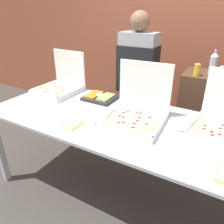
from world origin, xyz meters
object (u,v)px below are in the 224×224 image
Objects in this scene: pizza_box_near_left at (61,85)px; pizza_box_far_right at (137,112)px; soda_bottle at (214,63)px; person_server_vest at (137,81)px; paper_plate_front_right at (72,125)px; soda_can_colored at (197,70)px; soda_can_silver at (222,72)px; veggie_tray at (100,97)px.

pizza_box_near_left is 0.91× the size of pizza_box_far_right.
person_server_vest reaches higher than soda_bottle.
paper_plate_front_right is 0.13× the size of person_server_vest.
soda_can_colored is at bearing -167.80° from person_server_vest.
pizza_box_far_right is at bearing -113.95° from soda_bottle.
pizza_box_near_left is at bearing -158.59° from soda_can_silver.
person_server_vest reaches higher than soda_can_silver.
soda_can_silver is 0.88m from person_server_vest.
pizza_box_far_right reaches higher than paper_plate_front_right.
soda_can_colored is 0.07× the size of person_server_vest.
soda_bottle is 0.18m from soda_can_silver.
soda_bottle is at bearing 48.28° from soda_can_colored.
soda_can_silver is (1.06, 0.60, 0.27)m from veggie_tray.
paper_plate_front_right is 1.61m from soda_bottle.
soda_can_colored is 0.65m from person_server_vest.
veggie_tray is at bearing 151.34° from pizza_box_far_right.
paper_plate_front_right is 0.60m from veggie_tray.
soda_bottle is (0.85, 1.33, 0.34)m from paper_plate_front_right.
pizza_box_near_left is 2.05× the size of paper_plate_front_right.
person_server_vest is at bearing -167.80° from soda_can_colored.
soda_can_silver is at bearing 23.04° from pizza_box_near_left.
pizza_box_near_left is 3.77× the size of soda_can_colored.
person_server_vest is (0.11, 1.05, 0.09)m from paper_plate_front_right.
person_server_vest is at bearing 64.47° from veggie_tray.
paper_plate_front_right is 1.06m from person_server_vest.
pizza_box_near_left is 1.68m from soda_bottle.
soda_bottle is at bearing 37.42° from veggie_tray.
pizza_box_near_left is at bearing -155.78° from soda_can_colored.
veggie_tray is at bearing -150.54° from soda_can_silver.
pizza_box_near_left is 1.45× the size of veggie_tray.
pizza_box_far_right reaches higher than veggie_tray.
soda_bottle is 2.26× the size of soda_can_silver.
person_server_vest is (0.74, 0.47, 0.03)m from pizza_box_near_left.
soda_can_colored is (0.72, 1.18, 0.28)m from paper_plate_front_right.
soda_can_silver is 0.24m from soda_can_colored.
soda_bottle is at bearing 57.42° from paper_plate_front_right.
person_server_vest reaches higher than veggie_tray.
soda_can_silver is (0.11, -0.13, -0.06)m from soda_bottle.
soda_can_silver is (0.54, 0.85, 0.21)m from pizza_box_far_right.
veggie_tray is at bearing 64.47° from person_server_vest.
pizza_box_near_left reaches higher than paper_plate_front_right.
person_server_vest reaches higher than pizza_box_near_left.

